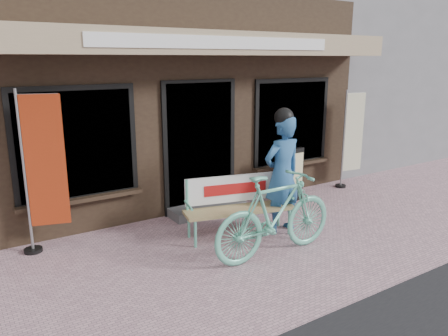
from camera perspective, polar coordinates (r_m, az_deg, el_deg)
ground at (r=6.06m, az=6.41°, el=-10.63°), size 70.00×70.00×0.00m
storefront at (r=9.86m, az=-12.27°, el=16.50°), size 7.00×6.77×6.00m
neighbor_right_near at (r=15.47m, az=18.93°, el=14.38°), size 10.00×7.00×5.60m
bench at (r=6.38m, az=1.79°, el=-4.31°), size 1.66×0.78×0.87m
person at (r=6.46m, az=7.61°, el=-0.51°), size 0.64×0.43×1.85m
bicycle at (r=5.72m, az=6.76°, el=-6.10°), size 1.87×0.53×1.12m
nobori_red at (r=6.13m, az=-22.62°, el=-0.26°), size 0.64×0.31×2.17m
nobori_cream at (r=9.06m, az=16.34°, el=3.85°), size 0.58×0.24×1.94m
menu_stand at (r=7.91m, az=8.88°, el=-0.89°), size 0.49×0.14×0.98m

